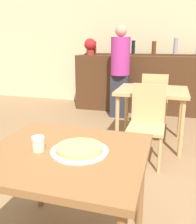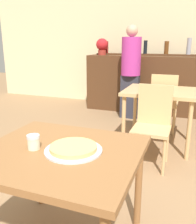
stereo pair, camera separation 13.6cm
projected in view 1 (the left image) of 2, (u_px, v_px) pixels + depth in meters
name	position (u px, v px, depth m)	size (l,w,h in m)	color
wall_back	(146.00, 40.00, 5.24)	(8.00, 0.05, 2.80)	beige
dining_table_near	(66.00, 163.00, 1.52)	(0.97, 0.87, 0.73)	brown
dining_table_far	(152.00, 96.00, 3.30)	(0.91, 0.78, 0.76)	tan
bar_counter	(141.00, 84.00, 5.00)	(2.60, 0.56, 1.10)	#4C2D19
bar_back_shelf	(145.00, 52.00, 4.96)	(2.39, 0.24, 0.33)	#4C2D19
chair_far_side_front	(147.00, 119.00, 2.83)	(0.40, 0.40, 0.90)	tan
chair_far_side_back	(154.00, 99.00, 3.86)	(0.40, 0.40, 0.90)	tan
pizza_tray	(80.00, 149.00, 1.49)	(0.35, 0.35, 0.04)	silver
cheese_shaker	(38.00, 144.00, 1.50)	(0.08, 0.08, 0.09)	beige
person_standing	(120.00, 69.00, 4.46)	(0.34, 0.34, 1.65)	#2D2D38
potted_plant	(90.00, 46.00, 5.05)	(0.24, 0.24, 0.33)	maroon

